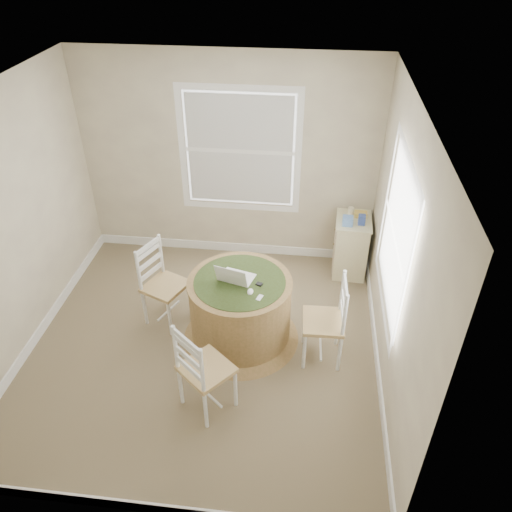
# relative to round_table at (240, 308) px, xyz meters

# --- Properties ---
(room) EXTENTS (3.64, 3.64, 2.64)m
(room) POSITION_rel_round_table_xyz_m (-0.20, -0.02, 0.88)
(room) COLOR #79694D
(room) RESTS_ON ground
(round_table) EXTENTS (1.24, 1.24, 0.76)m
(round_table) POSITION_rel_round_table_xyz_m (0.00, 0.00, 0.00)
(round_table) COLOR #A07747
(round_table) RESTS_ON ground
(chair_left) EXTENTS (0.53, 0.54, 0.95)m
(chair_left) POSITION_rel_round_table_xyz_m (-0.84, 0.19, 0.06)
(chair_left) COLOR white
(chair_left) RESTS_ON ground
(chair_near) EXTENTS (0.58, 0.58, 0.95)m
(chair_near) POSITION_rel_round_table_xyz_m (-0.17, -0.91, 0.06)
(chair_near) COLOR white
(chair_near) RESTS_ON ground
(chair_right) EXTENTS (0.41, 0.43, 0.95)m
(chair_right) POSITION_rel_round_table_xyz_m (0.85, -0.18, 0.06)
(chair_right) COLOR white
(chair_right) RESTS_ON ground
(laptop) EXTENTS (0.40, 0.37, 0.23)m
(laptop) POSITION_rel_round_table_xyz_m (-0.04, 0.02, 0.38)
(laptop) COLOR white
(laptop) RESTS_ON round_table
(mouse) EXTENTS (0.09, 0.11, 0.03)m
(mouse) POSITION_rel_round_table_xyz_m (0.13, -0.16, 0.35)
(mouse) COLOR white
(mouse) RESTS_ON round_table
(phone) EXTENTS (0.07, 0.10, 0.02)m
(phone) POSITION_rel_round_table_xyz_m (0.22, -0.23, 0.34)
(phone) COLOR #B7BABF
(phone) RESTS_ON round_table
(keys) EXTENTS (0.07, 0.07, 0.02)m
(keys) POSITION_rel_round_table_xyz_m (0.20, -0.03, 0.35)
(keys) COLOR black
(keys) RESTS_ON round_table
(corner_chest) EXTENTS (0.44, 0.58, 0.75)m
(corner_chest) POSITION_rel_round_table_xyz_m (1.18, 1.36, -0.04)
(corner_chest) COLOR beige
(corner_chest) RESTS_ON ground
(tissue_box) EXTENTS (0.12, 0.12, 0.10)m
(tissue_box) POSITION_rel_round_table_xyz_m (1.10, 1.24, 0.39)
(tissue_box) COLOR #5F8DD9
(tissue_box) RESTS_ON corner_chest
(box_yellow) EXTENTS (0.15, 0.11, 0.06)m
(box_yellow) POSITION_rel_round_table_xyz_m (1.26, 1.43, 0.37)
(box_yellow) COLOR #E3BD50
(box_yellow) RESTS_ON corner_chest
(box_blue) EXTENTS (0.08, 0.08, 0.12)m
(box_blue) POSITION_rel_round_table_xyz_m (1.26, 1.26, 0.40)
(box_blue) COLOR #314895
(box_blue) RESTS_ON corner_chest
(cup_cream) EXTENTS (0.07, 0.07, 0.09)m
(cup_cream) POSITION_rel_round_table_xyz_m (1.15, 1.48, 0.38)
(cup_cream) COLOR beige
(cup_cream) RESTS_ON corner_chest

